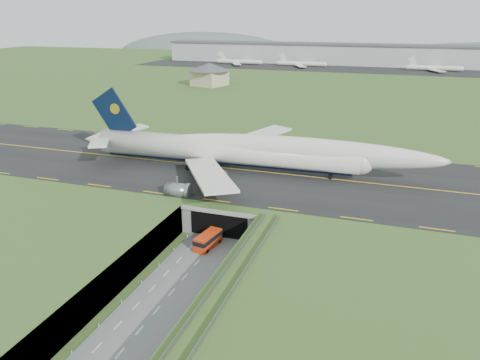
% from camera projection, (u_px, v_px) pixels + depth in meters
% --- Properties ---
extents(ground, '(900.00, 900.00, 0.00)m').
position_uv_depth(ground, '(203.00, 256.00, 86.24)').
color(ground, '#425E25').
rests_on(ground, ground).
extents(airfield_deck, '(800.00, 800.00, 6.00)m').
position_uv_depth(airfield_deck, '(203.00, 241.00, 85.24)').
color(airfield_deck, gray).
rests_on(airfield_deck, ground).
extents(trench_road, '(12.00, 75.00, 0.20)m').
position_uv_depth(trench_road, '(186.00, 276.00, 79.52)').
color(trench_road, slate).
rests_on(trench_road, ground).
extents(taxiway, '(800.00, 44.00, 0.18)m').
position_uv_depth(taxiway, '(256.00, 171.00, 113.66)').
color(taxiway, black).
rests_on(taxiway, airfield_deck).
extents(tunnel_portal, '(17.00, 22.30, 6.00)m').
position_uv_depth(tunnel_portal, '(233.00, 206.00, 100.05)').
color(tunnel_portal, gray).
rests_on(tunnel_portal, ground).
extents(guideway, '(3.00, 53.00, 7.05)m').
position_uv_depth(guideway, '(222.00, 298.00, 64.08)').
color(guideway, '#A8A8A3').
rests_on(guideway, ground).
extents(jumbo_jet, '(90.20, 58.78, 19.45)m').
position_uv_depth(jumbo_jet, '(248.00, 151.00, 111.75)').
color(jumbo_jet, silver).
rests_on(jumbo_jet, ground).
extents(shuttle_tram, '(3.58, 7.09, 2.78)m').
position_uv_depth(shuttle_tram, '(208.00, 240.00, 88.92)').
color(shuttle_tram, red).
rests_on(shuttle_tram, ground).
extents(service_building, '(27.32, 27.32, 11.95)m').
position_uv_depth(service_building, '(209.00, 72.00, 248.14)').
color(service_building, '#C4AD8D').
rests_on(service_building, ground).
extents(cargo_terminal, '(320.00, 67.00, 15.60)m').
position_uv_depth(cargo_terminal, '(359.00, 54.00, 348.91)').
color(cargo_terminal, '#B2B2B2').
rests_on(cargo_terminal, ground).
extents(distant_hills, '(700.00, 91.00, 60.00)m').
position_uv_depth(distant_hills, '(438.00, 65.00, 451.94)').
color(distant_hills, '#566862').
rests_on(distant_hills, ground).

